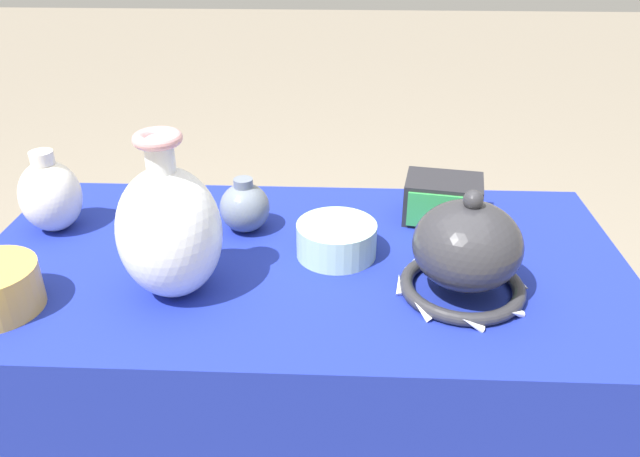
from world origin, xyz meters
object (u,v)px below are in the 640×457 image
at_px(vase_dome_bell, 466,253).
at_px(jar_round_slate, 245,207).
at_px(pot_squat_celadon, 336,240).
at_px(vase_tall_bulbous, 169,230).
at_px(mosaic_tile_box, 443,200).
at_px(jar_round_ivory, 50,195).

relative_size(vase_dome_bell, jar_round_slate, 2.02).
xyz_separation_m(pot_squat_celadon, jar_round_slate, (-0.18, 0.09, 0.02)).
height_order(pot_squat_celadon, jar_round_slate, jar_round_slate).
xyz_separation_m(vase_tall_bulbous, mosaic_tile_box, (0.46, 0.28, -0.07)).
relative_size(vase_tall_bulbous, pot_squat_celadon, 1.90).
xyz_separation_m(vase_dome_bell, pot_squat_celadon, (-0.21, 0.11, -0.04)).
relative_size(vase_tall_bulbous, jar_round_ivory, 1.71).
bearing_deg(jar_round_slate, jar_round_ivory, -178.12).
xyz_separation_m(vase_tall_bulbous, jar_round_slate, (0.08, 0.21, -0.06)).
bearing_deg(mosaic_tile_box, pot_squat_celadon, -134.70).
relative_size(pot_squat_celadon, jar_round_slate, 1.34).
xyz_separation_m(vase_dome_bell, mosaic_tile_box, (-0.00, 0.26, -0.03)).
relative_size(vase_tall_bulbous, vase_dome_bell, 1.27).
distance_m(vase_dome_bell, pot_squat_celadon, 0.24).
bearing_deg(jar_round_ivory, mosaic_tile_box, 5.64).
bearing_deg(vase_tall_bulbous, pot_squat_celadon, 26.24).
bearing_deg(vase_dome_bell, pot_squat_celadon, 151.85).
bearing_deg(pot_squat_celadon, vase_dome_bell, -28.15).
bearing_deg(mosaic_tile_box, vase_dome_bell, -80.21).
distance_m(vase_dome_bell, mosaic_tile_box, 0.26).
distance_m(pot_squat_celadon, jar_round_slate, 0.20).
height_order(mosaic_tile_box, jar_round_ivory, jar_round_ivory).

